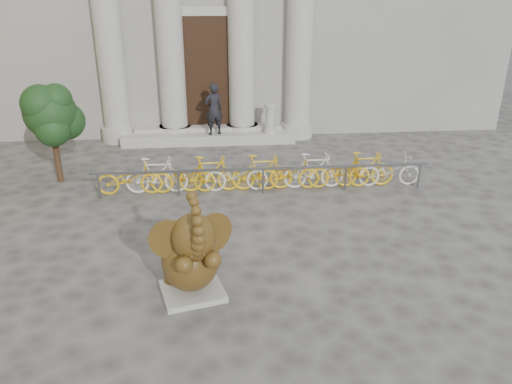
{
  "coord_description": "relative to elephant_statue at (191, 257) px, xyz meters",
  "views": [
    {
      "loc": [
        0.17,
        -7.74,
        5.22
      ],
      "look_at": [
        1.02,
        2.01,
        1.1
      ],
      "focal_mm": 35.0,
      "sensor_mm": 36.0,
      "label": 1
    }
  ],
  "objects": [
    {
      "name": "bike_rack",
      "position": [
        1.74,
        4.85,
        -0.28
      ],
      "size": [
        8.96,
        0.53,
        1.0
      ],
      "color": "slate",
      "rests_on": "ground"
    },
    {
      "name": "pedestrian",
      "position": [
        0.49,
        9.11,
        0.46
      ],
      "size": [
        0.75,
        0.62,
        1.76
      ],
      "primitive_type": "imported",
      "rotation": [
        0.0,
        0.0,
        3.5
      ],
      "color": "black",
      "rests_on": "entrance_steps"
    },
    {
      "name": "balustrade_post",
      "position": [
        2.42,
        9.16,
        0.05
      ],
      "size": [
        0.42,
        0.42,
        1.02
      ],
      "color": "#A8A59E",
      "rests_on": "entrance_steps"
    },
    {
      "name": "ground",
      "position": [
        0.3,
        0.06,
        -0.78
      ],
      "size": [
        80.0,
        80.0,
        0.0
      ],
      "primitive_type": "plane",
      "color": "#474442",
      "rests_on": "ground"
    },
    {
      "name": "entrance_steps",
      "position": [
        0.3,
        9.46,
        -0.6
      ],
      "size": [
        6.0,
        1.2,
        0.36
      ],
      "primitive_type": "cube",
      "color": "#A8A59E",
      "rests_on": "ground"
    },
    {
      "name": "elephant_statue",
      "position": [
        0.0,
        0.0,
        0.0
      ],
      "size": [
        1.4,
        1.69,
        2.15
      ],
      "rotation": [
        0.0,
        0.0,
        0.25
      ],
      "color": "#A8A59E",
      "rests_on": "ground"
    },
    {
      "name": "tree",
      "position": [
        -3.88,
        5.95,
        1.16
      ],
      "size": [
        1.6,
        1.46,
        2.78
      ],
      "color": "#332114",
      "rests_on": "ground"
    }
  ]
}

